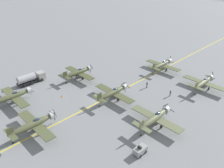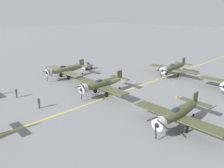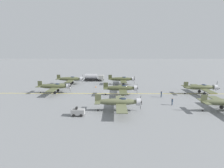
# 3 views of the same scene
# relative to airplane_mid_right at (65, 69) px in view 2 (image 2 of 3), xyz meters

# --- Properties ---
(ground_plane) EXTENTS (400.00, 400.00, 0.00)m
(ground_plane) POSITION_rel_airplane_mid_right_xyz_m (-15.04, -1.99, -2.01)
(ground_plane) COLOR slate
(taxiway_stripe) EXTENTS (0.30, 160.00, 0.01)m
(taxiway_stripe) POSITION_rel_airplane_mid_right_xyz_m (-15.04, -1.99, -2.01)
(taxiway_stripe) COLOR yellow
(taxiway_stripe) RESTS_ON ground
(airplane_mid_right) EXTENTS (12.00, 9.98, 3.65)m
(airplane_mid_right) POSITION_rel_airplane_mid_right_xyz_m (0.00, 0.00, 0.00)
(airplane_mid_right) COLOR #5D6244
(airplane_mid_right) RESTS_ON ground
(airplane_near_center) EXTENTS (12.00, 9.98, 3.65)m
(airplane_near_center) POSITION_rel_airplane_mid_right_xyz_m (-15.72, -18.96, 0.00)
(airplane_near_center) COLOR #4D5234
(airplane_near_center) RESTS_ON ground
(airplane_mid_left) EXTENTS (12.00, 9.98, 3.65)m
(airplane_mid_left) POSITION_rel_airplane_mid_right_xyz_m (-28.94, 1.92, -0.00)
(airplane_mid_left) COLOR #464B2C
(airplane_mid_left) RESTS_ON ground
(airplane_mid_center) EXTENTS (12.00, 9.98, 3.65)m
(airplane_mid_center) POSITION_rel_airplane_mid_right_xyz_m (-13.39, 0.99, 0.00)
(airplane_mid_center) COLOR #494E30
(airplane_mid_center) RESTS_ON ground
(tow_tractor) EXTENTS (1.57, 2.60, 1.79)m
(tow_tractor) POSITION_rel_airplane_mid_right_xyz_m (2.79, -8.26, -1.22)
(tow_tractor) COLOR gray
(tow_tractor) RESTS_ON ground
(ground_crew_walking) EXTENTS (0.40, 0.40, 1.84)m
(ground_crew_walking) POSITION_rel_airplane_mid_right_xyz_m (-11.15, 11.92, -1.01)
(ground_crew_walking) COLOR #334256
(ground_crew_walking) RESTS_ON ground
(ground_crew_inspecting) EXTENTS (0.38, 0.38, 1.73)m
(ground_crew_inspecting) POSITION_rel_airplane_mid_right_xyz_m (-4.21, 12.65, -1.07)
(ground_crew_inspecting) COLOR #334256
(ground_crew_inspecting) RESTS_ON ground
(traffic_cone) EXTENTS (0.36, 0.36, 0.55)m
(traffic_cone) POSITION_rel_airplane_mid_right_xyz_m (-23.51, -7.43, -1.74)
(traffic_cone) COLOR orange
(traffic_cone) RESTS_ON ground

